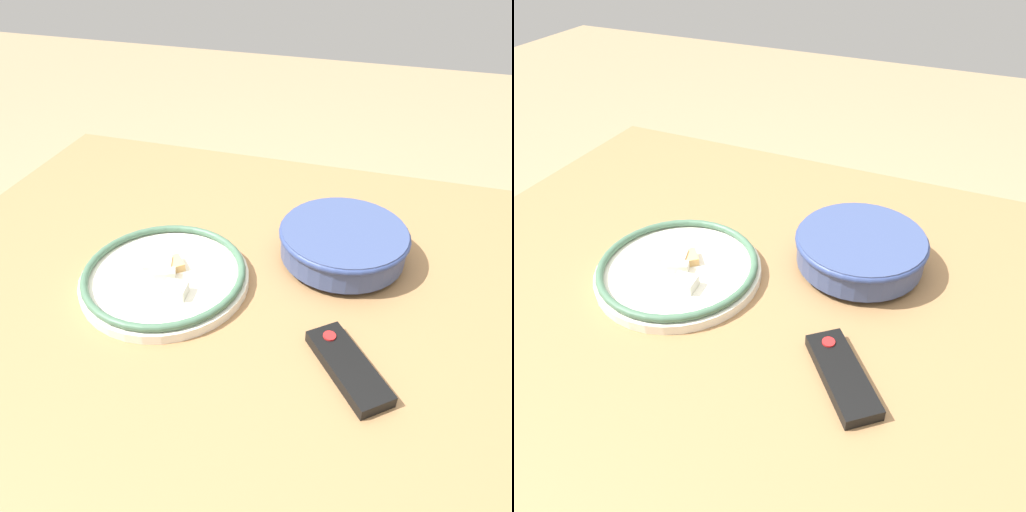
# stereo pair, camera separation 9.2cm
# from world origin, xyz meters

# --- Properties ---
(ground_plane) EXTENTS (8.00, 8.00, 0.00)m
(ground_plane) POSITION_xyz_m (0.00, 0.00, 0.00)
(ground_plane) COLOR #9E8460
(dining_table) EXTENTS (1.23, 1.00, 0.73)m
(dining_table) POSITION_xyz_m (0.00, 0.00, 0.65)
(dining_table) COLOR olive
(dining_table) RESTS_ON ground_plane
(noodle_bowl) EXTENTS (0.24, 0.24, 0.07)m
(noodle_bowl) POSITION_xyz_m (-0.19, -0.12, 0.77)
(noodle_bowl) COLOR #384775
(noodle_bowl) RESTS_ON dining_table
(food_plate) EXTENTS (0.30, 0.30, 0.04)m
(food_plate) POSITION_xyz_m (0.11, 0.04, 0.74)
(food_plate) COLOR silver
(food_plate) RESTS_ON dining_table
(tv_remote) EXTENTS (0.15, 0.16, 0.02)m
(tv_remote) POSITION_xyz_m (-0.24, 0.15, 0.74)
(tv_remote) COLOR black
(tv_remote) RESTS_ON dining_table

